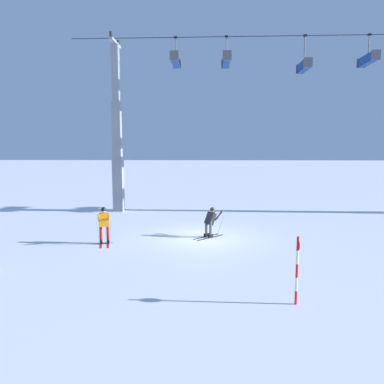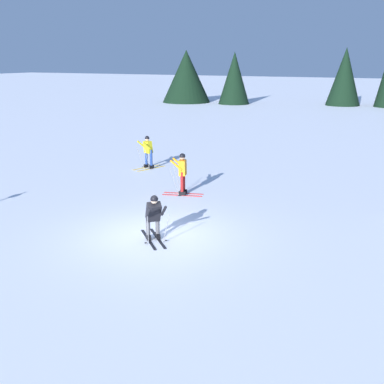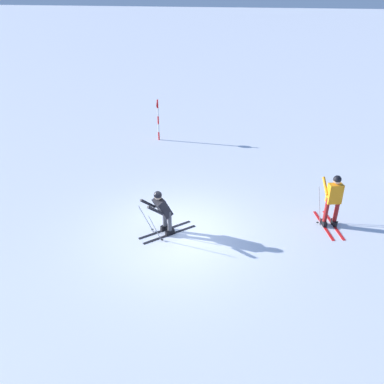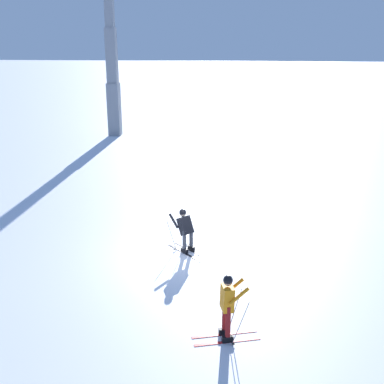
{
  "view_description": "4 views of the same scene",
  "coord_description": "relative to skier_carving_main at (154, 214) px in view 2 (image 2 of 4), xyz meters",
  "views": [
    {
      "loc": [
        0.25,
        -17.35,
        4.41
      ],
      "look_at": [
        -0.55,
        0.8,
        2.21
      ],
      "focal_mm": 32.96,
      "sensor_mm": 36.0,
      "label": 1
    },
    {
      "loc": [
        12.3,
        7.2,
        5.48
      ],
      "look_at": [
        0.13,
        1.35,
        1.65
      ],
      "focal_mm": 44.35,
      "sensor_mm": 36.0,
      "label": 2
    },
    {
      "loc": [
        -2.44,
        9.54,
        6.73
      ],
      "look_at": [
        -0.53,
        0.41,
        1.68
      ],
      "focal_mm": 35.99,
      "sensor_mm": 36.0,
      "label": 3
    },
    {
      "loc": [
        -14.84,
        -1.39,
        7.19
      ],
      "look_at": [
        1.28,
        0.01,
        1.88
      ],
      "focal_mm": 44.9,
      "sensor_mm": 36.0,
      "label": 4
    }
  ],
  "objects": [
    {
      "name": "ground_plane",
      "position": [
        -0.42,
        -0.18,
        -0.87
      ],
      "size": [
        260.0,
        260.0,
        0.0
      ],
      "primitive_type": "plane",
      "color": "white"
    },
    {
      "name": "skier_distant_downhill",
      "position": [
        -8.59,
        -5.33,
        0.11
      ],
      "size": [
        1.83,
        1.07,
        1.7
      ],
      "color": "yellow",
      "rests_on": "ground_plane"
    },
    {
      "name": "skier_distant_uphill",
      "position": [
        -5.0,
        -1.55,
        0.15
      ],
      "size": [
        0.87,
        1.73,
        1.77
      ],
      "color": "red",
      "rests_on": "ground_plane"
    },
    {
      "name": "skier_carving_main",
      "position": [
        0.0,
        0.0,
        0.0
      ],
      "size": [
        1.57,
        1.55,
        1.63
      ],
      "color": "black",
      "rests_on": "ground_plane"
    },
    {
      "name": "tree_line_ridge",
      "position": [
        -45.61,
        -3.18,
        3.0
      ],
      "size": [
        9.61,
        40.06,
        9.63
      ],
      "color": "black",
      "rests_on": "ground_plane"
    }
  ]
}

